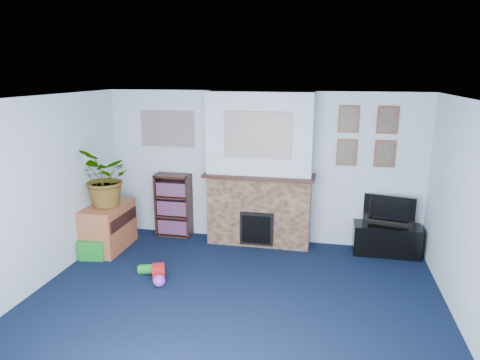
% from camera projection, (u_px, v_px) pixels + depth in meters
% --- Properties ---
extents(floor, '(5.00, 4.50, 0.01)m').
position_uv_depth(floor, '(230.00, 310.00, 4.95)').
color(floor, black).
rests_on(floor, ground).
extents(ceiling, '(5.00, 4.50, 0.01)m').
position_uv_depth(ceiling, '(228.00, 100.00, 4.36)').
color(ceiling, white).
rests_on(ceiling, wall_back).
extents(wall_back, '(5.00, 0.04, 2.40)m').
position_uv_depth(wall_back, '(261.00, 168.00, 6.79)').
color(wall_back, silver).
rests_on(wall_back, ground).
extents(wall_front, '(5.00, 0.04, 2.40)m').
position_uv_depth(wall_front, '(142.00, 330.00, 2.52)').
color(wall_front, silver).
rests_on(wall_front, ground).
extents(wall_left, '(0.04, 4.50, 2.40)m').
position_uv_depth(wall_left, '(28.00, 198.00, 5.15)').
color(wall_left, silver).
rests_on(wall_left, ground).
extents(wall_right, '(0.04, 4.50, 2.40)m').
position_uv_depth(wall_right, '(479.00, 228.00, 4.16)').
color(wall_right, silver).
rests_on(wall_right, ground).
extents(chimney_breast, '(1.72, 0.50, 2.40)m').
position_uv_depth(chimney_breast, '(259.00, 171.00, 6.60)').
color(chimney_breast, brown).
rests_on(chimney_breast, ground).
extents(collage_main, '(1.00, 0.03, 0.68)m').
position_uv_depth(collage_main, '(257.00, 135.00, 6.26)').
color(collage_main, gray).
rests_on(collage_main, chimney_breast).
extents(collage_left, '(0.90, 0.03, 0.58)m').
position_uv_depth(collage_left, '(168.00, 129.00, 6.94)').
color(collage_left, gray).
rests_on(collage_left, wall_back).
extents(portrait_tl, '(0.30, 0.03, 0.40)m').
position_uv_depth(portrait_tl, '(349.00, 119.00, 6.32)').
color(portrait_tl, brown).
rests_on(portrait_tl, wall_back).
extents(portrait_tr, '(0.30, 0.03, 0.40)m').
position_uv_depth(portrait_tr, '(388.00, 120.00, 6.21)').
color(portrait_tr, brown).
rests_on(portrait_tr, wall_back).
extents(portrait_bl, '(0.30, 0.03, 0.40)m').
position_uv_depth(portrait_bl, '(347.00, 152.00, 6.44)').
color(portrait_bl, brown).
rests_on(portrait_bl, wall_back).
extents(portrait_br, '(0.30, 0.03, 0.40)m').
position_uv_depth(portrait_br, '(385.00, 154.00, 6.33)').
color(portrait_br, brown).
rests_on(portrait_br, wall_back).
extents(tv_stand, '(0.97, 0.41, 0.46)m').
position_uv_depth(tv_stand, '(386.00, 240.00, 6.44)').
color(tv_stand, black).
rests_on(tv_stand, ground).
extents(television, '(0.75, 0.26, 0.43)m').
position_uv_depth(television, '(389.00, 211.00, 6.35)').
color(television, black).
rests_on(television, tv_stand).
extents(bookshelf, '(0.58, 0.28, 1.05)m').
position_uv_depth(bookshelf, '(174.00, 207.00, 7.11)').
color(bookshelf, black).
rests_on(bookshelf, ground).
extents(sideboard, '(0.50, 0.90, 0.70)m').
position_uv_depth(sideboard, '(109.00, 227.00, 6.61)').
color(sideboard, '#A75835').
rests_on(sideboard, ground).
extents(potted_plant, '(1.06, 1.05, 0.89)m').
position_uv_depth(potted_plant, '(106.00, 178.00, 6.36)').
color(potted_plant, '#26661E').
rests_on(potted_plant, sideboard).
extents(mantel_clock, '(0.09, 0.06, 0.13)m').
position_uv_depth(mantel_clock, '(259.00, 170.00, 6.55)').
color(mantel_clock, gold).
rests_on(mantel_clock, chimney_breast).
extents(mantel_candle, '(0.05, 0.05, 0.17)m').
position_uv_depth(mantel_candle, '(275.00, 170.00, 6.50)').
color(mantel_candle, '#B2BFC6').
rests_on(mantel_candle, chimney_breast).
extents(mantel_teddy, '(0.13, 0.13, 0.13)m').
position_uv_depth(mantel_teddy, '(228.00, 169.00, 6.65)').
color(mantel_teddy, gray).
rests_on(mantel_teddy, chimney_breast).
extents(mantel_can, '(0.06, 0.06, 0.11)m').
position_uv_depth(mantel_can, '(306.00, 173.00, 6.41)').
color(mantel_can, red).
rests_on(mantel_can, chimney_breast).
extents(green_crate, '(0.41, 0.35, 0.30)m').
position_uv_depth(green_crate, '(94.00, 249.00, 6.32)').
color(green_crate, '#198C26').
rests_on(green_crate, ground).
extents(toy_ball, '(0.16, 0.16, 0.16)m').
position_uv_depth(toy_ball, '(159.00, 280.00, 5.48)').
color(toy_ball, purple).
rests_on(toy_ball, ground).
extents(toy_block, '(0.21, 0.21, 0.20)m').
position_uv_depth(toy_block, '(158.00, 271.00, 5.67)').
color(toy_block, red).
rests_on(toy_block, ground).
extents(toy_tube, '(0.30, 0.13, 0.17)m').
position_uv_depth(toy_tube, '(149.00, 269.00, 5.82)').
color(toy_tube, '#198C26').
rests_on(toy_tube, ground).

